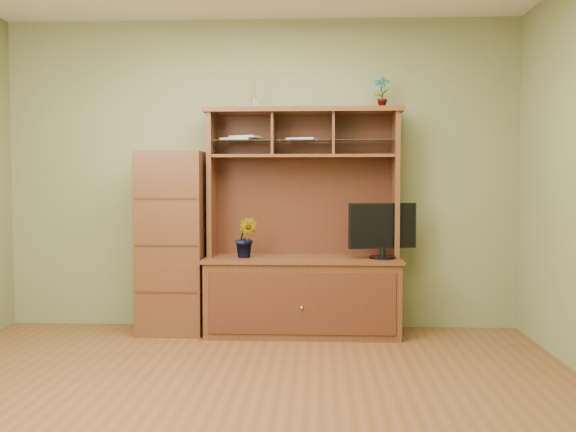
{
  "coord_description": "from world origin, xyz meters",
  "views": [
    {
      "loc": [
        0.5,
        -3.65,
        1.28
      ],
      "look_at": [
        0.28,
        1.2,
        1.02
      ],
      "focal_mm": 40.0,
      "sensor_mm": 36.0,
      "label": 1
    }
  ],
  "objects": [
    {
      "name": "room",
      "position": [
        0.0,
        0.0,
        1.35
      ],
      "size": [
        4.54,
        4.04,
        2.74
      ],
      "color": "brown",
      "rests_on": "ground"
    },
    {
      "name": "monitor",
      "position": [
        1.04,
        1.64,
        0.89
      ],
      "size": [
        0.57,
        0.22,
        0.46
      ],
      "rotation": [
        0.0,
        0.0,
        0.27
      ],
      "color": "black",
      "rests_on": "media_hutch"
    },
    {
      "name": "top_plant",
      "position": [
        1.04,
        1.8,
        2.04
      ],
      "size": [
        0.16,
        0.13,
        0.27
      ],
      "primitive_type": "imported",
      "rotation": [
        0.0,
        0.0,
        -0.23
      ],
      "color": "#286322",
      "rests_on": "media_hutch"
    },
    {
      "name": "magazines",
      "position": [
        0.02,
        1.8,
        1.65
      ],
      "size": [
        0.84,
        0.25,
        0.04
      ],
      "color": "#A5A5A9",
      "rests_on": "media_hutch"
    },
    {
      "name": "side_cabinet",
      "position": [
        -0.73,
        1.73,
        0.77
      ],
      "size": [
        0.55,
        0.5,
        1.54
      ],
      "color": "#412412",
      "rests_on": "room"
    },
    {
      "name": "media_hutch",
      "position": [
        0.38,
        1.73,
        0.52
      ],
      "size": [
        1.66,
        0.61,
        1.9
      ],
      "color": "#412412",
      "rests_on": "room"
    },
    {
      "name": "reed_diffuser",
      "position": [
        -0.04,
        1.81,
        2.0
      ],
      "size": [
        0.05,
        0.05,
        0.27
      ],
      "color": "silver",
      "rests_on": "media_hutch"
    },
    {
      "name": "orchid_plant",
      "position": [
        -0.09,
        1.65,
        0.82
      ],
      "size": [
        0.21,
        0.19,
        0.34
      ],
      "primitive_type": "imported",
      "rotation": [
        0.0,
        0.0,
        -0.22
      ],
      "color": "#305C1F",
      "rests_on": "media_hutch"
    }
  ]
}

